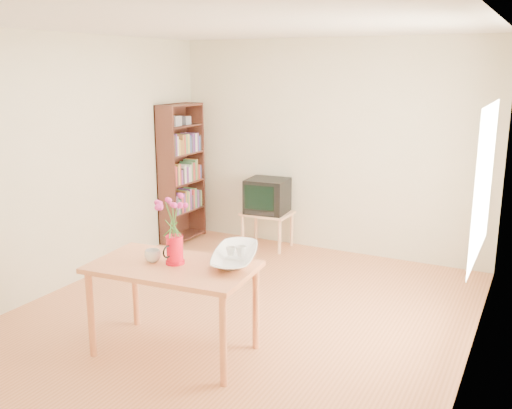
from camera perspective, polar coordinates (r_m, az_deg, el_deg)
The scene contains 11 objects.
room at distance 5.03m, azimuth -1.25°, elevation 2.59°, with size 4.50×4.50×4.50m.
table at distance 4.58m, azimuth -8.29°, elevation -7.06°, with size 1.34×0.84×0.75m.
tv_stand at distance 7.27m, azimuth 1.13°, elevation -1.33°, with size 0.60×0.45×0.46m.
bookshelf at distance 7.55m, azimuth -7.44°, elevation 2.66°, with size 0.28×0.70×1.80m.
pitcher at distance 4.54m, azimuth -8.11°, elevation -4.61°, with size 0.15×0.23×0.23m.
flowers at distance 4.45m, azimuth -8.25°, elevation -0.97°, with size 0.26×0.26×0.37m, color #D93395, non-canonical shape.
mug at distance 4.62m, azimuth -10.29°, elevation -5.08°, with size 0.13×0.13×0.10m, color white.
bowl at distance 4.52m, azimuth -2.14°, elevation -2.82°, with size 0.50×0.50×0.47m, color white.
teacup_a at distance 4.55m, azimuth -2.57°, elevation -3.35°, with size 0.06×0.06×0.06m, color white.
teacup_b at distance 4.52m, azimuth -1.51°, elevation -3.37°, with size 0.08×0.08×0.07m, color white.
television at distance 7.21m, azimuth 1.20°, elevation 0.94°, with size 0.53×0.50×0.43m.
Camera 1 is at (2.39, -4.33, 2.27)m, focal length 40.00 mm.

